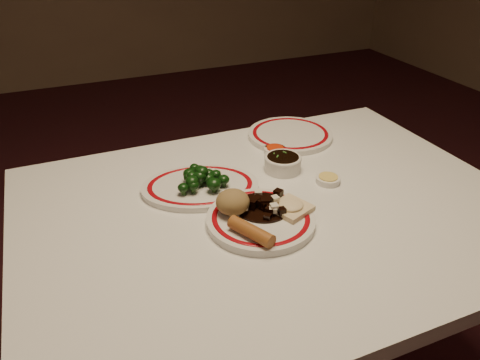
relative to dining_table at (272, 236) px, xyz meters
name	(u,v)px	position (x,y,z in m)	size (l,w,h in m)	color
dining_table	(272,236)	(0.00, 0.00, 0.00)	(1.20, 0.90, 0.75)	white
main_plate	(261,219)	(-0.06, -0.05, 0.10)	(0.25, 0.25, 0.02)	silver
rice_mound	(233,202)	(-0.11, -0.01, 0.14)	(0.08, 0.08, 0.06)	olive
spring_roll	(251,231)	(-0.11, -0.12, 0.12)	(0.03, 0.03, 0.11)	#9D5B26
fried_wonton	(291,207)	(0.01, -0.06, 0.12)	(0.11, 0.11, 0.02)	beige
stirfry_heap	(264,205)	(-0.04, -0.03, 0.12)	(0.13, 0.13, 0.03)	black
broccoli_plate	(200,187)	(-0.14, 0.14, 0.10)	(0.35, 0.32, 0.02)	silver
broccoli_pile	(200,177)	(-0.14, 0.14, 0.13)	(0.13, 0.11, 0.05)	#23471C
soy_bowl	(283,164)	(0.10, 0.15, 0.11)	(0.10, 0.10, 0.04)	silver
sweet_sour_dish	(275,150)	(0.13, 0.25, 0.10)	(0.06, 0.06, 0.02)	silver
mustard_dish	(328,179)	(0.18, 0.04, 0.10)	(0.06, 0.06, 0.02)	silver
far_plate	(290,135)	(0.22, 0.33, 0.10)	(0.31, 0.31, 0.02)	silver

